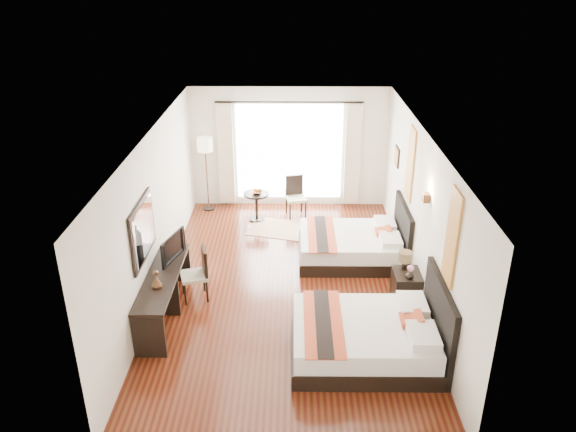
{
  "coord_description": "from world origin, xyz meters",
  "views": [
    {
      "loc": [
        0.1,
        -8.61,
        5.34
      ],
      "look_at": [
        0.01,
        0.5,
        1.16
      ],
      "focal_mm": 35.0,
      "sensor_mm": 36.0,
      "label": 1
    }
  ],
  "objects_px": {
    "bed_near": "(370,337)",
    "nightstand": "(406,287)",
    "vase": "(410,277)",
    "fruit_bowl": "(257,193)",
    "side_table": "(257,207)",
    "table_lamp": "(405,258)",
    "television": "(169,247)",
    "desk_chair": "(196,283)",
    "window_chair": "(296,204)",
    "console_desk": "(164,295)",
    "floor_lamp": "(205,149)",
    "bed_far": "(354,245)"
  },
  "relations": [
    {
      "from": "fruit_bowl",
      "to": "side_table",
      "type": "bearing_deg",
      "value": 112.67
    },
    {
      "from": "bed_near",
      "to": "desk_chair",
      "type": "height_order",
      "value": "bed_near"
    },
    {
      "from": "nightstand",
      "to": "vase",
      "type": "bearing_deg",
      "value": -91.24
    },
    {
      "from": "console_desk",
      "to": "floor_lamp",
      "type": "xyz_separation_m",
      "value": [
        0.11,
        4.31,
        1.09
      ]
    },
    {
      "from": "vase",
      "to": "fruit_bowl",
      "type": "height_order",
      "value": "fruit_bowl"
    },
    {
      "from": "bed_far",
      "to": "side_table",
      "type": "xyz_separation_m",
      "value": [
        -2.01,
        1.76,
        0.03
      ]
    },
    {
      "from": "side_table",
      "to": "bed_near",
      "type": "bearing_deg",
      "value": -67.55
    },
    {
      "from": "bed_near",
      "to": "television",
      "type": "bearing_deg",
      "value": 154.37
    },
    {
      "from": "bed_near",
      "to": "nightstand",
      "type": "distance_m",
      "value": 1.65
    },
    {
      "from": "television",
      "to": "console_desk",
      "type": "bearing_deg",
      "value": -165.51
    },
    {
      "from": "floor_lamp",
      "to": "side_table",
      "type": "height_order",
      "value": "floor_lamp"
    },
    {
      "from": "nightstand",
      "to": "floor_lamp",
      "type": "xyz_separation_m",
      "value": [
        -3.91,
        3.85,
        1.2
      ]
    },
    {
      "from": "nightstand",
      "to": "bed_near",
      "type": "bearing_deg",
      "value": -119.04
    },
    {
      "from": "nightstand",
      "to": "vase",
      "type": "xyz_separation_m",
      "value": [
        -0.0,
        -0.18,
        0.3
      ]
    },
    {
      "from": "console_desk",
      "to": "desk_chair",
      "type": "bearing_deg",
      "value": 51.18
    },
    {
      "from": "nightstand",
      "to": "desk_chair",
      "type": "xyz_separation_m",
      "value": [
        -3.6,
        0.06,
        0.01
      ]
    },
    {
      "from": "table_lamp",
      "to": "vase",
      "type": "distance_m",
      "value": 0.37
    },
    {
      "from": "floor_lamp",
      "to": "fruit_bowl",
      "type": "bearing_deg",
      "value": -27.6
    },
    {
      "from": "television",
      "to": "window_chair",
      "type": "xyz_separation_m",
      "value": [
        2.13,
        3.43,
        -0.7
      ]
    },
    {
      "from": "nightstand",
      "to": "table_lamp",
      "type": "distance_m",
      "value": 0.5
    },
    {
      "from": "fruit_bowl",
      "to": "floor_lamp",
      "type": "bearing_deg",
      "value": 152.4
    },
    {
      "from": "nightstand",
      "to": "console_desk",
      "type": "height_order",
      "value": "console_desk"
    },
    {
      "from": "side_table",
      "to": "window_chair",
      "type": "relative_size",
      "value": 0.7
    },
    {
      "from": "bed_near",
      "to": "fruit_bowl",
      "type": "distance_m",
      "value": 5.07
    },
    {
      "from": "bed_near",
      "to": "bed_far",
      "type": "relative_size",
      "value": 1.07
    },
    {
      "from": "console_desk",
      "to": "bed_far",
      "type": "bearing_deg",
      "value": 30.92
    },
    {
      "from": "window_chair",
      "to": "television",
      "type": "bearing_deg",
      "value": -45.66
    },
    {
      "from": "side_table",
      "to": "window_chair",
      "type": "distance_m",
      "value": 0.91
    },
    {
      "from": "bed_far",
      "to": "nightstand",
      "type": "xyz_separation_m",
      "value": [
        0.74,
        -1.51,
        -0.02
      ]
    },
    {
      "from": "vase",
      "to": "television",
      "type": "xyz_separation_m",
      "value": [
        -4.0,
        0.27,
        0.41
      ]
    },
    {
      "from": "desk_chair",
      "to": "fruit_bowl",
      "type": "bearing_deg",
      "value": -121.73
    },
    {
      "from": "console_desk",
      "to": "vase",
      "type": "bearing_deg",
      "value": 4.04
    },
    {
      "from": "vase",
      "to": "fruit_bowl",
      "type": "xyz_separation_m",
      "value": [
        -2.73,
        3.41,
        0.1
      ]
    },
    {
      "from": "side_table",
      "to": "table_lamp",
      "type": "bearing_deg",
      "value": -48.98
    },
    {
      "from": "television",
      "to": "desk_chair",
      "type": "bearing_deg",
      "value": -77.01
    },
    {
      "from": "desk_chair",
      "to": "fruit_bowl",
      "type": "relative_size",
      "value": 4.01
    },
    {
      "from": "nightstand",
      "to": "vase",
      "type": "distance_m",
      "value": 0.35
    },
    {
      "from": "floor_lamp",
      "to": "console_desk",
      "type": "bearing_deg",
      "value": -91.44
    },
    {
      "from": "vase",
      "to": "floor_lamp",
      "type": "height_order",
      "value": "floor_lamp"
    },
    {
      "from": "television",
      "to": "desk_chair",
      "type": "xyz_separation_m",
      "value": [
        0.4,
        -0.03,
        -0.69
      ]
    },
    {
      "from": "bed_near",
      "to": "desk_chair",
      "type": "bearing_deg",
      "value": 151.64
    },
    {
      "from": "table_lamp",
      "to": "floor_lamp",
      "type": "height_order",
      "value": "floor_lamp"
    },
    {
      "from": "console_desk",
      "to": "nightstand",
      "type": "bearing_deg",
      "value": 6.54
    },
    {
      "from": "television",
      "to": "window_chair",
      "type": "height_order",
      "value": "television"
    },
    {
      "from": "television",
      "to": "desk_chair",
      "type": "distance_m",
      "value": 0.8
    },
    {
      "from": "vase",
      "to": "side_table",
      "type": "xyz_separation_m",
      "value": [
        -2.74,
        3.44,
        -0.25
      ]
    },
    {
      "from": "bed_far",
      "to": "table_lamp",
      "type": "bearing_deg",
      "value": -62.68
    },
    {
      "from": "bed_far",
      "to": "television",
      "type": "height_order",
      "value": "television"
    },
    {
      "from": "nightstand",
      "to": "desk_chair",
      "type": "height_order",
      "value": "desk_chair"
    },
    {
      "from": "window_chair",
      "to": "table_lamp",
      "type": "bearing_deg",
      "value": 14.79
    }
  ]
}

